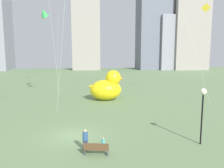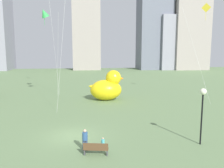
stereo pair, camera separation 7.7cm
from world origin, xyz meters
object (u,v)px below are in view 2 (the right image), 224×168
(person_child, at_px, (103,143))
(kite_green, at_px, (44,13))
(park_bench, at_px, (96,149))
(kite_yellow, at_px, (205,12))
(giant_inflatable_duck, at_px, (107,87))
(lamppost, at_px, (203,101))
(person_adult, at_px, (85,139))

(person_child, xyz_separation_m, kite_green, (-6.74, 19.33, 11.71))
(park_bench, distance_m, person_child, 0.90)
(person_child, bearing_deg, kite_yellow, 45.38)
(giant_inflatable_duck, xyz_separation_m, lamppost, (5.54, -16.54, 1.60))
(park_bench, distance_m, lamppost, 8.62)
(person_child, relative_size, giant_inflatable_duck, 0.19)
(lamppost, xyz_separation_m, kite_green, (-14.24, 19.11, 8.82))
(park_bench, distance_m, kite_green, 24.05)
(kite_yellow, relative_size, kite_green, 1.04)
(kite_green, bearing_deg, giant_inflatable_duck, -16.45)
(park_bench, height_order, lamppost, lamppost)
(park_bench, xyz_separation_m, giant_inflatable_duck, (2.51, 17.47, 1.34))
(park_bench, xyz_separation_m, person_child, (0.54, 0.72, 0.06))
(person_adult, xyz_separation_m, lamppost, (8.78, 0.06, 2.55))
(lamppost, distance_m, kite_yellow, 19.59)
(giant_inflatable_duck, distance_m, kite_green, 13.82)
(person_adult, distance_m, giant_inflatable_duck, 16.93)
(park_bench, relative_size, giant_inflatable_duck, 0.34)
(lamppost, bearing_deg, person_adult, -179.62)
(person_child, height_order, giant_inflatable_duck, giant_inflatable_duck)
(giant_inflatable_duck, relative_size, lamppost, 1.19)
(park_bench, xyz_separation_m, kite_yellow, (16.09, 16.48, 11.76))
(person_adult, distance_m, kite_yellow, 25.60)
(person_child, xyz_separation_m, kite_yellow, (15.55, 15.76, 11.70))
(park_bench, distance_m, giant_inflatable_duck, 17.70)
(park_bench, bearing_deg, person_adult, 129.71)
(kite_green, bearing_deg, person_child, -70.78)
(kite_yellow, xyz_separation_m, kite_green, (-22.29, 3.57, 0.01))
(giant_inflatable_duck, bearing_deg, lamppost, -71.48)
(lamppost, xyz_separation_m, kite_yellow, (8.04, 15.54, 8.81))
(person_adult, bearing_deg, person_child, -7.18)
(park_bench, bearing_deg, giant_inflatable_duck, 81.82)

